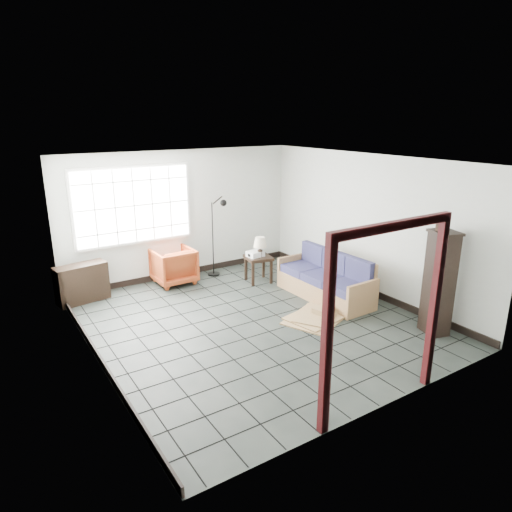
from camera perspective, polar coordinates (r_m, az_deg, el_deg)
ground at (r=7.58m, az=-0.27°, el=-8.14°), size 5.50×5.50×0.00m
room_shell at (r=7.05m, az=-0.41°, el=4.37°), size 5.02×5.52×2.61m
window_panel at (r=9.05m, az=-15.07°, el=6.12°), size 2.32×0.08×1.52m
doorway_trim at (r=5.15m, az=16.15°, el=-4.73°), size 1.80×0.08×2.20m
futon_sofa at (r=8.54m, az=8.88°, el=-3.12°), size 0.77×1.95×0.86m
armchair at (r=9.27m, az=-10.29°, el=-1.01°), size 0.78×0.73×0.79m
side_table at (r=9.17m, az=0.30°, el=-0.60°), size 0.57×0.57×0.54m
table_lamp at (r=9.04m, az=0.52°, el=1.62°), size 0.29×0.29×0.41m
projector at (r=9.12m, az=-0.10°, el=0.27°), size 0.34×0.28×0.11m
floor_lamp at (r=9.54m, az=-4.74°, el=2.81°), size 0.50×0.31×1.66m
console_shelf at (r=8.81m, az=-20.93°, el=-3.18°), size 0.94×0.49×0.70m
tall_shelf at (r=7.44m, az=21.91°, el=-3.07°), size 0.45×0.52×1.63m
pot at (r=7.20m, az=22.18°, el=3.44°), size 0.18×0.18×0.13m
open_box at (r=8.36m, az=11.17°, el=-4.84°), size 0.84×0.60×0.43m
cardboard_pile at (r=7.74m, az=7.70°, el=-7.41°), size 1.32×1.15×0.16m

